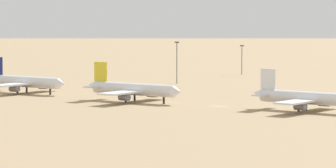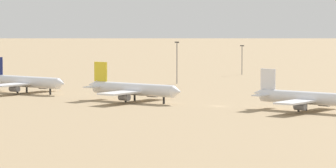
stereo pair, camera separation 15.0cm
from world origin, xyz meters
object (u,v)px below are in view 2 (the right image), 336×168
at_px(parked_jet_yellow_3, 133,89).
at_px(light_pole_west, 177,60).
at_px(parked_jet_white_4, 306,98).
at_px(light_pole_east, 242,57).
at_px(parked_jet_navy_2, 24,82).

xyz_separation_m(parked_jet_yellow_3, light_pole_west, (-26.43, 74.05, 5.60)).
height_order(parked_jet_white_4, light_pole_west, light_pole_west).
height_order(parked_jet_white_4, light_pole_east, light_pole_east).
bearing_deg(light_pole_east, light_pole_west, -88.19).
distance_m(parked_jet_white_4, light_pole_east, 162.09).
bearing_deg(light_pole_west, parked_jet_navy_2, -110.79).
distance_m(light_pole_west, light_pole_east, 62.77).
height_order(parked_jet_navy_2, parked_jet_yellow_3, parked_jet_yellow_3).
bearing_deg(parked_jet_navy_2, parked_jet_white_4, 1.08).
bearing_deg(light_pole_west, light_pole_east, 91.81).
distance_m(parked_jet_navy_2, light_pole_west, 70.69).
relative_size(parked_jet_yellow_3, light_pole_west, 2.24).
xyz_separation_m(parked_jet_yellow_3, parked_jet_white_4, (59.95, 0.93, -0.15)).
height_order(parked_jet_navy_2, parked_jet_white_4, parked_jet_navy_2).
bearing_deg(parked_jet_white_4, light_pole_west, 146.50).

